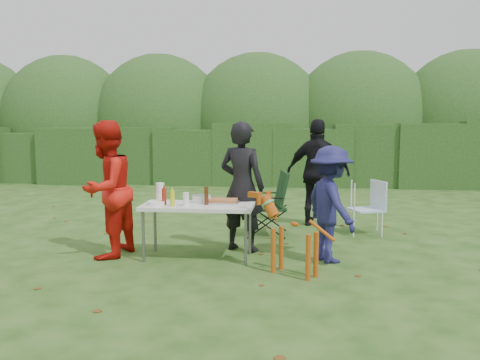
# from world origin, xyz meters

# --- Properties ---
(ground) EXTENTS (80.00, 80.00, 0.00)m
(ground) POSITION_xyz_m (0.00, 0.00, 0.00)
(ground) COLOR #1E4211
(hedge_row) EXTENTS (22.00, 1.40, 1.70)m
(hedge_row) POSITION_xyz_m (0.00, 8.00, 0.85)
(hedge_row) COLOR #23471C
(hedge_row) RESTS_ON ground
(shrub_backdrop) EXTENTS (20.00, 2.60, 3.20)m
(shrub_backdrop) POSITION_xyz_m (0.00, 9.60, 1.60)
(shrub_backdrop) COLOR #3D6628
(shrub_backdrop) RESTS_ON ground
(folding_table) EXTENTS (1.50, 0.70, 0.74)m
(folding_table) POSITION_xyz_m (-0.04, 0.02, 0.69)
(folding_table) COLOR silver
(folding_table) RESTS_ON ground
(person_cook) EXTENTS (0.79, 0.65, 1.86)m
(person_cook) POSITION_xyz_m (0.50, 0.50, 0.93)
(person_cook) COLOR black
(person_cook) RESTS_ON ground
(person_red_jacket) EXTENTS (0.88, 1.03, 1.87)m
(person_red_jacket) POSITION_xyz_m (-1.30, -0.04, 0.93)
(person_red_jacket) COLOR red
(person_red_jacket) RESTS_ON ground
(person_black_puffy) EXTENTS (1.18, 0.67, 1.89)m
(person_black_puffy) POSITION_xyz_m (1.64, 2.37, 0.95)
(person_black_puffy) COLOR black
(person_black_puffy) RESTS_ON ground
(child) EXTENTS (0.95, 1.14, 1.54)m
(child) POSITION_xyz_m (1.73, 0.07, 0.77)
(child) COLOR #1C1C50
(child) RESTS_ON ground
(dog) EXTENTS (1.06, 0.88, 0.95)m
(dog) POSITION_xyz_m (1.26, -0.59, 0.48)
(dog) COLOR #A54810
(dog) RESTS_ON ground
(camping_chair) EXTENTS (0.78, 0.78, 1.05)m
(camping_chair) POSITION_xyz_m (0.80, 1.47, 0.53)
(camping_chair) COLOR #163419
(camping_chair) RESTS_ON ground
(lawn_chair) EXTENTS (0.69, 0.69, 0.89)m
(lawn_chair) POSITION_xyz_m (2.42, 1.78, 0.44)
(lawn_chair) COLOR #5E9DCF
(lawn_chair) RESTS_ON ground
(food_tray) EXTENTS (0.45, 0.30, 0.02)m
(food_tray) POSITION_xyz_m (0.27, 0.17, 0.75)
(food_tray) COLOR #B7B7BA
(food_tray) RESTS_ON folding_table
(focaccia_bread) EXTENTS (0.40, 0.26, 0.04)m
(focaccia_bread) POSITION_xyz_m (0.27, 0.17, 0.78)
(focaccia_bread) COLOR #AE6738
(focaccia_bread) RESTS_ON food_tray
(mustard_bottle) EXTENTS (0.06, 0.06, 0.20)m
(mustard_bottle) POSITION_xyz_m (-0.35, -0.14, 0.84)
(mustard_bottle) COLOR #C6D414
(mustard_bottle) RESTS_ON folding_table
(ketchup_bottle) EXTENTS (0.06, 0.06, 0.22)m
(ketchup_bottle) POSITION_xyz_m (-0.49, -0.06, 0.85)
(ketchup_bottle) COLOR maroon
(ketchup_bottle) RESTS_ON folding_table
(beer_bottle) EXTENTS (0.06, 0.06, 0.24)m
(beer_bottle) POSITION_xyz_m (0.07, 0.01, 0.86)
(beer_bottle) COLOR #47230F
(beer_bottle) RESTS_ON folding_table
(paper_towel_roll) EXTENTS (0.12, 0.12, 0.26)m
(paper_towel_roll) POSITION_xyz_m (-0.61, 0.21, 0.87)
(paper_towel_roll) COLOR white
(paper_towel_roll) RESTS_ON folding_table
(cup_stack) EXTENTS (0.08, 0.08, 0.18)m
(cup_stack) POSITION_xyz_m (-0.17, -0.13, 0.83)
(cup_stack) COLOR white
(cup_stack) RESTS_ON folding_table
(pasta_bowl) EXTENTS (0.26, 0.26, 0.10)m
(pasta_bowl) POSITION_xyz_m (-0.03, 0.20, 0.79)
(pasta_bowl) COLOR silver
(pasta_bowl) RESTS_ON folding_table
(plate_stack) EXTENTS (0.24, 0.24, 0.05)m
(plate_stack) POSITION_xyz_m (-0.59, -0.07, 0.77)
(plate_stack) COLOR white
(plate_stack) RESTS_ON folding_table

